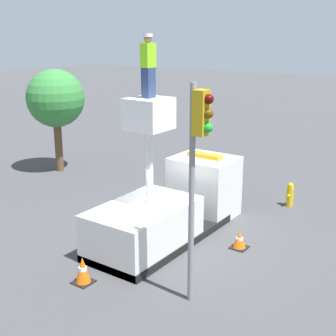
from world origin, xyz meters
The scene contains 8 objects.
ground_plane centered at (0.00, 0.00, 0.00)m, with size 120.00×120.00×0.00m, color #424244.
bucket_truck centered at (0.50, 0.00, 0.96)m, with size 6.15×2.18×4.58m.
worker centered at (-0.57, 0.00, 5.46)m, with size 0.40×0.26×1.75m.
traffic_light_pole centered at (-2.38, -2.75, 3.77)m, with size 0.34×0.57×5.33m.
fire_hydrant centered at (5.25, -2.22, 0.45)m, with size 0.49×0.25×0.92m.
traffic_cone_rear centered at (-3.32, 0.13, 0.35)m, with size 0.50×0.50×0.74m.
traffic_cone_curbside centered at (0.91, -2.30, 0.26)m, with size 0.50×0.50×0.56m.
tree_left_bg centered at (3.51, 8.51, 3.40)m, with size 2.65×2.65×4.77m.
Camera 1 is at (-11.03, -8.03, 6.37)m, focal length 50.00 mm.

